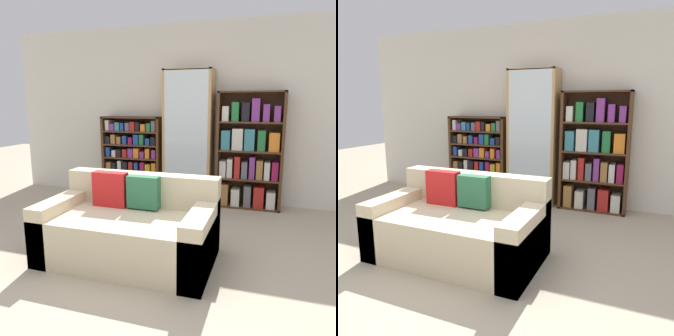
% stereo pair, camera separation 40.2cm
% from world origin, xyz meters
% --- Properties ---
extents(ground_plane, '(16.00, 16.00, 0.00)m').
position_xyz_m(ground_plane, '(0.00, 0.00, 0.00)').
color(ground_plane, tan).
extents(wall_back, '(6.45, 0.06, 2.70)m').
position_xyz_m(wall_back, '(0.00, 2.80, 1.35)').
color(wall_back, silver).
rests_on(wall_back, ground).
extents(couch, '(1.64, 0.93, 0.82)m').
position_xyz_m(couch, '(-0.22, 0.57, 0.29)').
color(couch, beige).
rests_on(couch, ground).
extents(bookshelf_left, '(0.97, 0.32, 1.31)m').
position_xyz_m(bookshelf_left, '(-1.06, 2.59, 0.64)').
color(bookshelf_left, '#4C2D19').
rests_on(bookshelf_left, ground).
extents(display_cabinet, '(0.72, 0.36, 2.00)m').
position_xyz_m(display_cabinet, '(-0.14, 2.58, 0.99)').
color(display_cabinet, tan).
rests_on(display_cabinet, ground).
extents(bookshelf_right, '(0.93, 0.32, 1.68)m').
position_xyz_m(bookshelf_right, '(0.76, 2.59, 0.79)').
color(bookshelf_right, '#4C2D19').
rests_on(bookshelf_right, ground).
extents(wine_bottle, '(0.07, 0.07, 0.40)m').
position_xyz_m(wine_bottle, '(0.25, 1.99, 0.17)').
color(wine_bottle, black).
rests_on(wine_bottle, ground).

